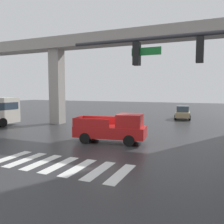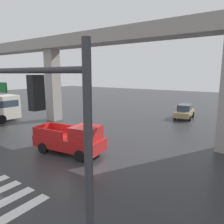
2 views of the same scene
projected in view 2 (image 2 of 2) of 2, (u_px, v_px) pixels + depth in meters
name	position (u px, v px, depth m)	size (l,w,h in m)	color
ground_plane	(67.00, 152.00, 15.11)	(120.00, 120.00, 0.00)	#2D2D30
elevated_overpass	(119.00, 45.00, 19.14)	(54.67, 2.19, 9.48)	#9E9991
pickup_truck	(72.00, 140.00, 14.73)	(5.30, 2.58, 2.08)	red
sedan_tan	(184.00, 111.00, 26.63)	(2.30, 4.46, 1.72)	tan
traffic_signal_mast	(35.00, 121.00, 5.20)	(6.49, 0.32, 6.20)	#38383D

